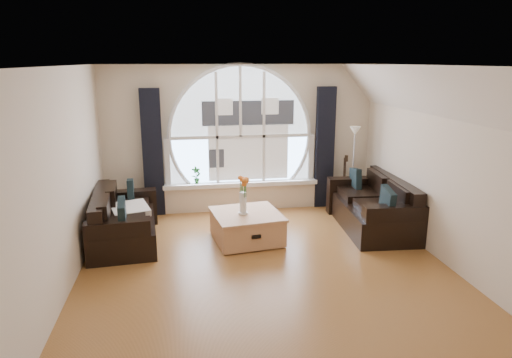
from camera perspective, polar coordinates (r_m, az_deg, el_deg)
name	(u,v)px	position (r m, az deg, el deg)	size (l,w,h in m)	color
ground	(266,270)	(6.37, 1.31, -11.21)	(5.00, 5.50, 0.01)	brown
ceiling	(268,66)	(5.74, 1.47, 13.85)	(5.00, 5.50, 0.01)	silver
wall_back	(240,139)	(8.58, -1.97, 5.00)	(5.00, 0.01, 2.70)	beige
wall_front	(337,265)	(3.39, 10.00, -10.41)	(5.00, 0.01, 2.70)	beige
wall_left	(63,182)	(6.00, -22.81, -0.30)	(0.01, 5.50, 2.70)	beige
wall_right	(446,167)	(6.82, 22.52, 1.40)	(0.01, 5.50, 2.70)	beige
attic_slope	(433,93)	(6.53, 21.10, 9.91)	(0.92, 5.50, 0.72)	silver
arched_window	(240,124)	(8.51, -1.96, 6.80)	(2.60, 0.06, 2.15)	silver
window_sill	(241,184)	(8.66, -1.84, -0.59)	(2.90, 0.22, 0.08)	white
window_frame	(241,124)	(8.48, -1.93, 6.77)	(2.76, 0.08, 2.15)	white
neighbor_house	(249,131)	(8.53, -0.93, 5.98)	(1.70, 0.02, 1.50)	silver
curtain_left	(153,153)	(8.45, -12.69, 3.13)	(0.35, 0.12, 2.30)	black
curtain_right	(325,148)	(8.84, 8.51, 3.82)	(0.35, 0.12, 2.30)	black
sofa_left	(125,217)	(7.45, -15.98, -4.59)	(0.89, 1.79, 0.80)	black
sofa_right	(372,205)	(7.98, 14.17, -3.20)	(0.97, 1.94, 0.86)	black
coffee_chest	(247,226)	(7.25, -1.15, -5.79)	(1.02, 1.02, 0.50)	tan
throw_blanket	(130,209)	(7.48, -15.39, -3.65)	(0.55, 0.55, 0.10)	silver
vase_flowers	(243,190)	(7.03, -1.63, -1.33)	(0.24, 0.24, 0.70)	white
floor_lamp	(353,169)	(8.73, 11.94, 1.18)	(0.24, 0.24, 1.60)	#B2B2B2
guitar	(343,181)	(8.90, 10.75, -0.29)	(0.36, 0.24, 1.06)	brown
potted_plant	(196,175)	(8.55, -7.41, 0.48)	(0.17, 0.11, 0.32)	#1E6023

